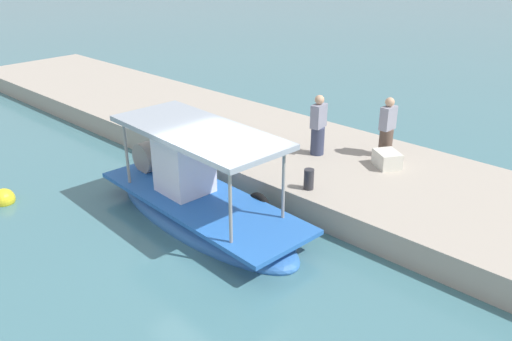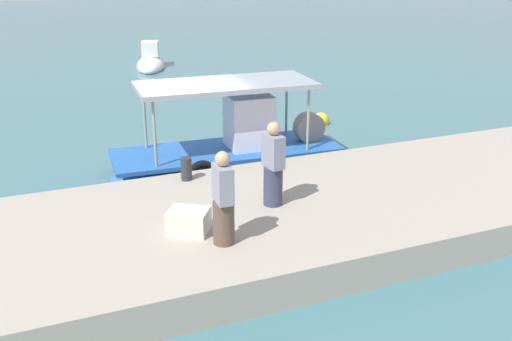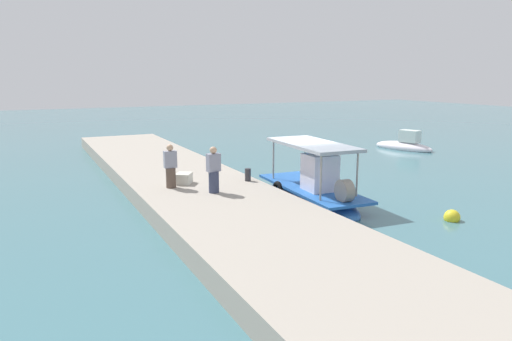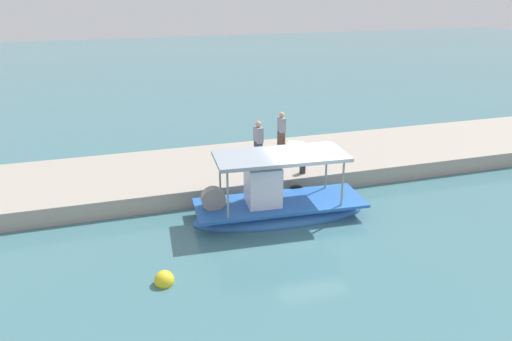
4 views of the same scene
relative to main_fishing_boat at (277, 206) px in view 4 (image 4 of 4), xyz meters
The scene contains 8 objects.
ground_plane 1.16m from the main_fishing_boat, 158.68° to the left, with size 120.00×120.00×0.00m, color #42727B.
dock_quay 4.07m from the main_fishing_boat, 104.38° to the right, with size 36.00×4.90×0.66m, color #A69C8E.
main_fishing_boat is the anchor object (origin of this frame).
fisherman_near_bollard 4.04m from the main_fishing_boat, 97.83° to the right, with size 0.42×0.50×1.67m.
fisherman_by_crate 5.50m from the main_fishing_boat, 111.24° to the right, with size 0.38×0.47×1.64m.
mooring_bollard 2.66m from the main_fishing_boat, 131.51° to the right, with size 0.24×0.24×0.50m, color #2D2D33.
cargo_crate 5.04m from the main_fishing_boat, 118.55° to the right, with size 0.70×0.56×0.41m, color silver.
marker_buoy 5.08m from the main_fishing_boat, 34.24° to the left, with size 0.54×0.54×0.54m.
Camera 4 is at (5.98, 13.47, 7.55)m, focal length 33.34 mm.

